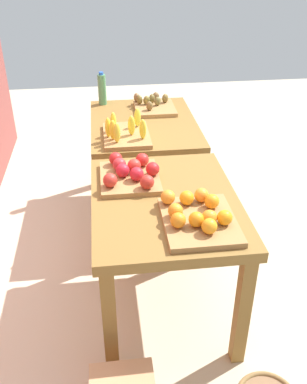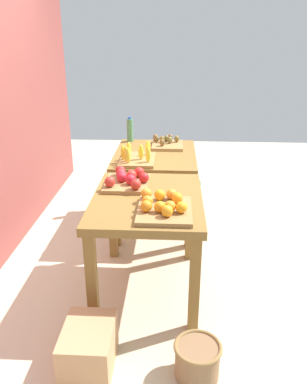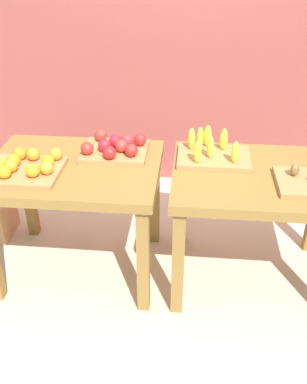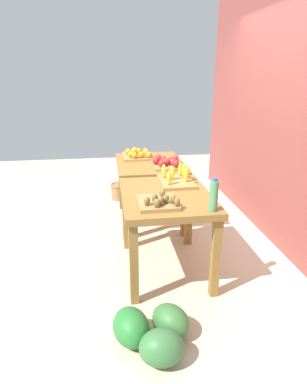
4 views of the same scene
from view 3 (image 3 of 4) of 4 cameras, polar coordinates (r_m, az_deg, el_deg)
name	(u,v)px [view 3 (image 3 of 4)]	position (r m, az deg, el deg)	size (l,w,h in m)	color
ground_plane	(164,270)	(3.01, 1.42, -10.24)	(8.00, 8.00, 0.00)	beige
back_wall	(180,4)	(3.63, 3.47, 23.44)	(4.40, 0.12, 3.00)	brown
display_table_left	(75,182)	(2.70, -10.32, 1.34)	(1.04, 0.80, 0.78)	brown
display_table_right	(260,191)	(2.64, 13.80, 0.16)	(1.04, 0.80, 0.78)	brown
orange_bin	(25,167)	(2.60, -16.57, 3.17)	(0.44, 0.37, 0.11)	#9F7442
apple_bin	(115,148)	(2.72, -5.04, 5.84)	(0.41, 0.35, 0.11)	#9F7442
banana_crate	(212,153)	(2.68, 7.72, 5.14)	(0.44, 0.32, 0.17)	#9F7442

